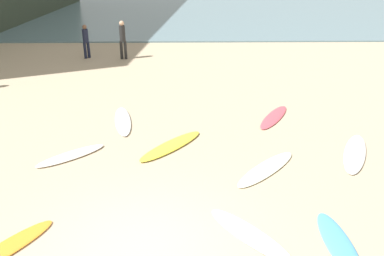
{
  "coord_description": "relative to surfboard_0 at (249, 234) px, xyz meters",
  "views": [
    {
      "loc": [
        0.91,
        -6.39,
        5.62
      ],
      "look_at": [
        1.05,
        5.07,
        0.3
      ],
      "focal_mm": 39.5,
      "sensor_mm": 36.0,
      "label": 1
    }
  ],
  "objects": [
    {
      "name": "surfboard_3",
      "position": [
        -4.46,
        3.39,
        0.01
      ],
      "size": [
        1.86,
        1.64,
        0.08
      ],
      "primitive_type": "ellipsoid",
      "rotation": [
        0.0,
        0.0,
        -0.89
      ],
      "color": "white",
      "rests_on": "ground_plane"
    },
    {
      "name": "surfboard_4",
      "position": [
        -1.72,
        3.94,
        0.01
      ],
      "size": [
        2.02,
        2.23,
        0.09
      ],
      "primitive_type": "ellipsoid",
      "rotation": [
        0.0,
        0.0,
        2.43
      ],
      "color": "yellow",
      "rests_on": "ground_plane"
    },
    {
      "name": "surfboard_2",
      "position": [
        3.42,
        3.43,
        0.0
      ],
      "size": [
        1.54,
        2.52,
        0.08
      ],
      "primitive_type": "ellipsoid",
      "rotation": [
        0.0,
        0.0,
        -0.42
      ],
      "color": "white",
      "rests_on": "ground_plane"
    },
    {
      "name": "beachgoer_near",
      "position": [
        -6.15,
        13.51,
        0.86
      ],
      "size": [
        0.4,
        0.4,
        1.62
      ],
      "rotation": [
        0.0,
        0.0,
        0.8
      ],
      "color": "#191E33",
      "rests_on": "ground_plane"
    },
    {
      "name": "surfboard_7",
      "position": [
        1.64,
        6.0,
        -0.01
      ],
      "size": [
        1.51,
        2.17,
        0.06
      ],
      "primitive_type": "ellipsoid",
      "rotation": [
        0.0,
        0.0,
        2.63
      ],
      "color": "#D84E5B",
      "rests_on": "ground_plane"
    },
    {
      "name": "ground_plane",
      "position": [
        -2.16,
        -0.48,
        -0.04
      ],
      "size": [
        120.0,
        120.0,
        0.0
      ],
      "primitive_type": "plane",
      "color": "tan"
    },
    {
      "name": "surfboard_6",
      "position": [
        0.8,
        2.62,
        -0.0
      ],
      "size": [
        2.04,
        2.14,
        0.07
      ],
      "primitive_type": "ellipsoid",
      "rotation": [
        0.0,
        0.0,
        -0.75
      ],
      "color": "#E7EDCC",
      "rests_on": "ground_plane"
    },
    {
      "name": "surfboard_0",
      "position": [
        0.0,
        0.0,
        0.0
      ],
      "size": [
        1.79,
        2.01,
        0.07
      ],
      "primitive_type": "ellipsoid",
      "rotation": [
        0.0,
        0.0,
        0.69
      ],
      "color": "silver",
      "rests_on": "ground_plane"
    },
    {
      "name": "beachgoer_far",
      "position": [
        -4.33,
        13.32,
        1.0
      ],
      "size": [
        0.34,
        0.29,
        1.84
      ],
      "rotation": [
        0.0,
        0.0,
        6.25
      ],
      "color": "black",
      "rests_on": "ground_plane"
    },
    {
      "name": "surfboard_1",
      "position": [
        -4.77,
        -0.33,
        -0.0
      ],
      "size": [
        1.6,
        1.94,
        0.07
      ],
      "primitive_type": "ellipsoid",
      "rotation": [
        0.0,
        0.0,
        2.51
      ],
      "color": "orange",
      "rests_on": "ground_plane"
    },
    {
      "name": "surfboard_8",
      "position": [
        -3.35,
        5.72,
        0.01
      ],
      "size": [
        0.93,
        2.4,
        0.09
      ],
      "primitive_type": "ellipsoid",
      "rotation": [
        0.0,
        0.0,
        0.19
      ],
      "color": "white",
      "rests_on": "ground_plane"
    },
    {
      "name": "surfboard_5",
      "position": [
        1.73,
        -0.33,
        0.0
      ],
      "size": [
        0.63,
        2.05,
        0.08
      ],
      "primitive_type": "ellipsoid",
      "rotation": [
        0.0,
        0.0,
        3.19
      ],
      "color": "#50A0E3",
      "rests_on": "ground_plane"
    }
  ]
}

